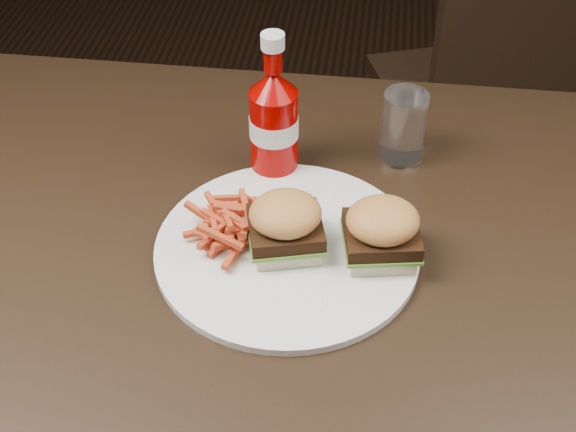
# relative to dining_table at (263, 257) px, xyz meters

# --- Properties ---
(dining_table) EXTENTS (1.20, 0.80, 0.04)m
(dining_table) POSITION_rel_dining_table_xyz_m (0.00, 0.00, 0.00)
(dining_table) COLOR black
(dining_table) RESTS_ON ground
(chair_far) EXTENTS (0.49, 0.49, 0.04)m
(chair_far) POSITION_rel_dining_table_xyz_m (0.34, 0.88, -0.30)
(chair_far) COLOR black
(chair_far) RESTS_ON ground
(plate) EXTENTS (0.32, 0.32, 0.01)m
(plate) POSITION_rel_dining_table_xyz_m (0.03, -0.01, 0.03)
(plate) COLOR white
(plate) RESTS_ON dining_table
(sandwich_half_a) EXTENTS (0.09, 0.09, 0.02)m
(sandwich_half_a) POSITION_rel_dining_table_xyz_m (0.03, -0.01, 0.04)
(sandwich_half_a) COLOR beige
(sandwich_half_a) RESTS_ON plate
(sandwich_half_b) EXTENTS (0.09, 0.08, 0.02)m
(sandwich_half_b) POSITION_rel_dining_table_xyz_m (0.14, -0.01, 0.04)
(sandwich_half_b) COLOR beige
(sandwich_half_b) RESTS_ON plate
(fries_pile) EXTENTS (0.12, 0.12, 0.04)m
(fries_pile) POSITION_rel_dining_table_xyz_m (-0.04, 0.00, 0.05)
(fries_pile) COLOR #B72D12
(fries_pile) RESTS_ON plate
(ketchup_bottle) EXTENTS (0.08, 0.08, 0.13)m
(ketchup_bottle) POSITION_rel_dining_table_xyz_m (-0.01, 0.15, 0.08)
(ketchup_bottle) COLOR #960100
(ketchup_bottle) RESTS_ON dining_table
(tumbler) EXTENTS (0.08, 0.08, 0.10)m
(tumbler) POSITION_rel_dining_table_xyz_m (0.16, 0.20, 0.08)
(tumbler) COLOR white
(tumbler) RESTS_ON dining_table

